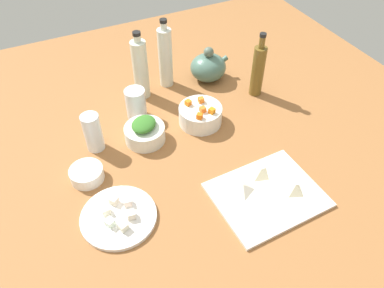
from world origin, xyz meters
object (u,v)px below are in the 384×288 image
(bottle_0, at_px, (258,70))
(plate_tofu, at_px, (119,217))
(teapot, at_px, (208,67))
(drinking_glass_1, at_px, (93,132))
(bowl_carrots, at_px, (200,115))
(bowl_small_side, at_px, (87,174))
(drinking_glass_0, at_px, (136,104))
(bottle_2, at_px, (140,69))
(bowl_greens, at_px, (145,134))
(cutting_board, at_px, (267,195))
(bottle_1, at_px, (165,57))

(bottle_0, bearing_deg, plate_tofu, -153.60)
(teapot, bearing_deg, drinking_glass_1, -159.77)
(bowl_carrots, xyz_separation_m, bowl_small_side, (-0.42, -0.08, -0.01))
(drinking_glass_0, bearing_deg, bowl_carrots, -34.56)
(plate_tofu, bearing_deg, bottle_2, 62.56)
(bowl_greens, height_order, bottle_0, bottle_0)
(teapot, relative_size, drinking_glass_0, 1.42)
(cutting_board, distance_m, bottle_0, 0.50)
(bowl_small_side, height_order, bottle_2, bottle_2)
(cutting_board, distance_m, drinking_glass_0, 0.55)
(bowl_carrots, bearing_deg, bowl_greens, 179.75)
(cutting_board, distance_m, bowl_small_side, 0.54)
(bowl_carrots, xyz_separation_m, drinking_glass_0, (-0.19, 0.13, 0.02))
(cutting_board, xyz_separation_m, drinking_glass_1, (-0.39, 0.41, 0.06))
(bowl_greens, relative_size, bowl_carrots, 0.90)
(bowl_carrots, xyz_separation_m, bottle_2, (-0.12, 0.24, 0.08))
(bowl_small_side, relative_size, drinking_glass_1, 0.76)
(cutting_board, bearing_deg, plate_tofu, 164.48)
(bowl_greens, bearing_deg, teapot, 32.39)
(cutting_board, relative_size, bowl_small_side, 3.00)
(bottle_1, bearing_deg, bottle_2, -165.61)
(bottle_1, bearing_deg, drinking_glass_1, -146.78)
(teapot, bearing_deg, bottle_0, -54.34)
(plate_tofu, distance_m, teapot, 0.72)
(drinking_glass_0, bearing_deg, bottle_0, -8.56)
(plate_tofu, relative_size, bottle_0, 0.84)
(teapot, xyz_separation_m, bottle_0, (0.12, -0.16, 0.05))
(bowl_carrots, bearing_deg, bottle_2, 117.78)
(plate_tofu, relative_size, bowl_greens, 1.57)
(teapot, bearing_deg, bowl_small_side, -151.69)
(plate_tofu, relative_size, drinking_glass_1, 1.58)
(bowl_greens, distance_m, drinking_glass_0, 0.13)
(cutting_board, bearing_deg, drinking_glass_0, 113.15)
(bowl_small_side, bearing_deg, drinking_glass_0, 41.96)
(bowl_greens, bearing_deg, bottle_2, 71.15)
(plate_tofu, distance_m, bowl_carrots, 0.46)
(teapot, distance_m, drinking_glass_0, 0.35)
(drinking_glass_1, bearing_deg, bowl_greens, -12.68)
(bottle_0, height_order, drinking_glass_1, bottle_0)
(bottle_0, height_order, drinking_glass_0, bottle_0)
(bottle_1, relative_size, bottle_2, 1.03)
(bowl_small_side, bearing_deg, drinking_glass_1, 63.38)
(bowl_greens, relative_size, bowl_small_side, 1.33)
(drinking_glass_1, bearing_deg, drinking_glass_0, 27.78)
(teapot, relative_size, bottle_2, 0.60)
(bowl_greens, distance_m, teapot, 0.42)
(teapot, height_order, drinking_glass_1, teapot)
(bowl_greens, height_order, drinking_glass_0, drinking_glass_0)
(bowl_greens, distance_m, bottle_1, 0.34)
(bowl_small_side, relative_size, drinking_glass_0, 0.91)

